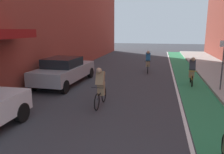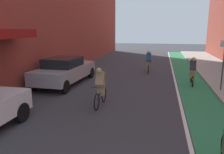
{
  "view_description": "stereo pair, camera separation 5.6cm",
  "coord_description": "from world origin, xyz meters",
  "views": [
    {
      "loc": [
        1.87,
        0.27,
        3.07
      ],
      "look_at": [
        -0.07,
        9.06,
        1.12
      ],
      "focal_mm": 35.24,
      "sensor_mm": 36.0,
      "label": 1
    },
    {
      "loc": [
        1.92,
        0.29,
        3.07
      ],
      "look_at": [
        -0.07,
        9.06,
        1.12
      ],
      "focal_mm": 35.24,
      "sensor_mm": 36.0,
      "label": 2
    }
  ],
  "objects": [
    {
      "name": "cyclist_mid",
      "position": [
        -0.43,
        8.56,
        0.85
      ],
      "size": [
        0.48,
        1.72,
        1.61
      ],
      "color": "black",
      "rests_on": "ground"
    },
    {
      "name": "ground_plane",
      "position": [
        0.0,
        13.0,
        0.0
      ],
      "size": [
        74.81,
        74.81,
        0.0
      ],
      "primitive_type": "plane",
      "color": "#38383D"
    },
    {
      "name": "parked_sedan_silver",
      "position": [
        -3.44,
        11.73,
        0.79
      ],
      "size": [
        2.1,
        4.85,
        1.53
      ],
      "color": "#9EA0A8",
      "rests_on": "ground"
    },
    {
      "name": "bike_lane_paint",
      "position": [
        3.69,
        15.0,
        0.0
      ],
      "size": [
        1.6,
        34.0,
        0.0
      ],
      "primitive_type": "cube",
      "color": "#2D8451",
      "rests_on": "ground"
    },
    {
      "name": "lane_divider_stripe",
      "position": [
        2.79,
        15.0,
        0.0
      ],
      "size": [
        0.12,
        34.0,
        0.0
      ],
      "primitive_type": "cube",
      "color": "white",
      "rests_on": "ground"
    },
    {
      "name": "cyclist_trailing",
      "position": [
        3.64,
        13.06,
        0.84
      ],
      "size": [
        0.48,
        1.67,
        1.59
      ],
      "color": "black",
      "rests_on": "ground"
    },
    {
      "name": "cyclist_far",
      "position": [
        1.02,
        16.24,
        0.85
      ],
      "size": [
        0.48,
        1.69,
        1.6
      ],
      "color": "black",
      "rests_on": "ground"
    },
    {
      "name": "street_sign_post",
      "position": [
        4.85,
        11.74,
        1.64
      ],
      "size": [
        0.44,
        0.07,
        2.51
      ],
      "color": "#4C4C51",
      "rests_on": "sidewalk_right"
    }
  ]
}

